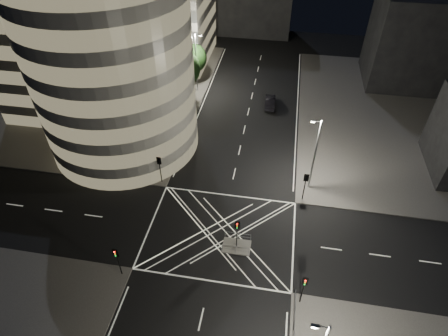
% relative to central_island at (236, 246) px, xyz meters
% --- Properties ---
extents(ground, '(120.00, 120.00, 0.00)m').
position_rel_central_island_xyz_m(ground, '(-2.00, 1.50, -0.07)').
color(ground, black).
rests_on(ground, ground).
extents(sidewalk_far_left, '(42.00, 42.00, 0.15)m').
position_rel_central_island_xyz_m(sidewalk_far_left, '(-31.00, 28.50, 0.00)').
color(sidewalk_far_left, '#54514F').
rests_on(sidewalk_far_left, ground).
extents(sidewalk_far_right, '(42.00, 42.00, 0.15)m').
position_rel_central_island_xyz_m(sidewalk_far_right, '(27.00, 28.50, 0.00)').
color(sidewalk_far_right, '#54514F').
rests_on(sidewalk_far_right, ground).
extents(central_island, '(3.00, 2.00, 0.15)m').
position_rel_central_island_xyz_m(central_island, '(0.00, 0.00, 0.00)').
color(central_island, slate).
rests_on(central_island, ground).
extents(office_tower_curved, '(30.00, 29.00, 27.20)m').
position_rel_central_island_xyz_m(office_tower_curved, '(-22.74, 20.24, 12.58)').
color(office_tower_curved, gray).
rests_on(office_tower_curved, sidewalk_far_left).
extents(building_right_far, '(14.00, 12.00, 15.00)m').
position_rel_central_island_xyz_m(building_right_far, '(24.00, 41.50, 7.58)').
color(building_right_far, black).
rests_on(building_right_far, sidewalk_far_right).
extents(tree_a, '(3.94, 3.94, 6.68)m').
position_rel_central_island_xyz_m(tree_a, '(-12.50, 10.50, 4.48)').
color(tree_a, black).
rests_on(tree_a, sidewalk_far_left).
extents(tree_b, '(4.97, 4.97, 7.46)m').
position_rel_central_island_xyz_m(tree_b, '(-12.50, 16.50, 4.67)').
color(tree_b, black).
rests_on(tree_b, sidewalk_far_left).
extents(tree_c, '(3.99, 3.99, 7.10)m').
position_rel_central_island_xyz_m(tree_c, '(-12.50, 22.50, 4.86)').
color(tree_c, black).
rests_on(tree_c, sidewalk_far_left).
extents(tree_d, '(4.71, 4.71, 8.16)m').
position_rel_central_island_xyz_m(tree_d, '(-12.50, 28.50, 5.52)').
color(tree_d, black).
rests_on(tree_d, sidewalk_far_left).
extents(tree_e, '(4.22, 4.22, 6.87)m').
position_rel_central_island_xyz_m(tree_e, '(-12.50, 34.50, 4.51)').
color(tree_e, black).
rests_on(tree_e, sidewalk_far_left).
extents(traffic_signal_fl, '(0.55, 0.22, 4.00)m').
position_rel_central_island_xyz_m(traffic_signal_fl, '(-10.80, 8.30, 2.84)').
color(traffic_signal_fl, black).
rests_on(traffic_signal_fl, sidewalk_far_left).
extents(traffic_signal_nl, '(0.55, 0.22, 4.00)m').
position_rel_central_island_xyz_m(traffic_signal_nl, '(-10.80, -5.30, 2.84)').
color(traffic_signal_nl, black).
rests_on(traffic_signal_nl, sidewalk_near_left).
extents(traffic_signal_fr, '(0.55, 0.22, 4.00)m').
position_rel_central_island_xyz_m(traffic_signal_fr, '(6.80, 8.30, 2.84)').
color(traffic_signal_fr, black).
rests_on(traffic_signal_fr, sidewalk_far_right).
extents(traffic_signal_nr, '(0.55, 0.22, 4.00)m').
position_rel_central_island_xyz_m(traffic_signal_nr, '(6.80, -5.30, 2.84)').
color(traffic_signal_nr, black).
rests_on(traffic_signal_nr, sidewalk_near_right).
extents(traffic_signal_island, '(0.55, 0.22, 4.00)m').
position_rel_central_island_xyz_m(traffic_signal_island, '(0.00, 0.00, 2.84)').
color(traffic_signal_island, black).
rests_on(traffic_signal_island, central_island).
extents(street_lamp_left_near, '(1.25, 0.25, 10.00)m').
position_rel_central_island_xyz_m(street_lamp_left_near, '(-11.44, 13.50, 5.47)').
color(street_lamp_left_near, slate).
rests_on(street_lamp_left_near, sidewalk_far_left).
extents(street_lamp_left_far, '(1.25, 0.25, 10.00)m').
position_rel_central_island_xyz_m(street_lamp_left_far, '(-11.44, 31.50, 5.47)').
color(street_lamp_left_far, slate).
rests_on(street_lamp_left_far, sidewalk_far_left).
extents(street_lamp_right_far, '(1.25, 0.25, 10.00)m').
position_rel_central_island_xyz_m(street_lamp_right_far, '(7.44, 10.50, 5.47)').
color(street_lamp_right_far, slate).
rests_on(street_lamp_right_far, sidewalk_far_right).
extents(railing_island_south, '(2.80, 0.06, 1.10)m').
position_rel_central_island_xyz_m(railing_island_south, '(0.00, -0.90, 0.62)').
color(railing_island_south, slate).
rests_on(railing_island_south, central_island).
extents(railing_island_north, '(2.80, 0.06, 1.10)m').
position_rel_central_island_xyz_m(railing_island_north, '(0.00, 0.90, 0.62)').
color(railing_island_north, slate).
rests_on(railing_island_north, central_island).
extents(sedan, '(1.80, 4.65, 1.51)m').
position_rel_central_island_xyz_m(sedan, '(1.22, 28.87, 0.68)').
color(sedan, black).
rests_on(sedan, ground).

